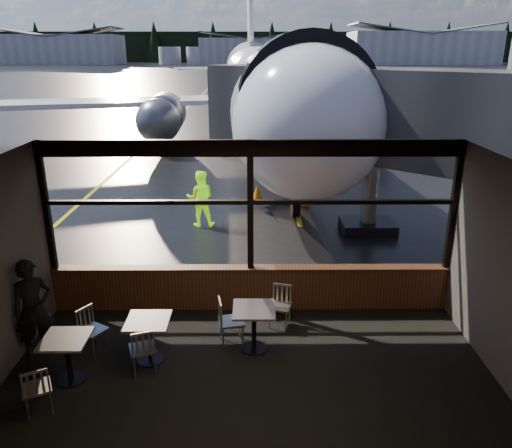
{
  "coord_description": "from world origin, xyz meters",
  "views": [
    {
      "loc": [
        0.05,
        -9.21,
        5.08
      ],
      "look_at": [
        0.11,
        1.0,
        1.5
      ],
      "focal_mm": 35.0,
      "sensor_mm": 36.0,
      "label": 1
    }
  ],
  "objects_px": {
    "cafe_table_near": "(254,329)",
    "passenger": "(33,309)",
    "jet_bridge": "(372,142)",
    "cafe_table_left": "(68,359)",
    "cafe_table_mid": "(149,340)",
    "cone_nose": "(257,192)",
    "ground_crew": "(200,198)",
    "chair_near_n": "(280,307)",
    "chair_mid_w": "(93,331)",
    "chair_mid_s": "(143,349)",
    "cone_wing": "(155,137)",
    "airliner": "(265,33)",
    "cone_extra": "(305,197)",
    "chair_left_s": "(37,388)",
    "chair_near_w": "(231,322)"
  },
  "relations": [
    {
      "from": "jet_bridge",
      "to": "ground_crew",
      "type": "xyz_separation_m",
      "value": [
        -5.13,
        -0.31,
        -1.63
      ]
    },
    {
      "from": "airliner",
      "to": "chair_mid_s",
      "type": "xyz_separation_m",
      "value": [
        -2.5,
        -21.21,
        -5.49
      ]
    },
    {
      "from": "jet_bridge",
      "to": "cone_nose",
      "type": "xyz_separation_m",
      "value": [
        -3.4,
        2.42,
        -2.21
      ]
    },
    {
      "from": "cafe_table_near",
      "to": "chair_near_n",
      "type": "distance_m",
      "value": 0.92
    },
    {
      "from": "cone_wing",
      "to": "airliner",
      "type": "bearing_deg",
      "value": -5.88
    },
    {
      "from": "ground_crew",
      "to": "chair_near_n",
      "type": "bearing_deg",
      "value": 107.3
    },
    {
      "from": "cafe_table_left",
      "to": "cone_wing",
      "type": "relative_size",
      "value": 1.39
    },
    {
      "from": "cone_nose",
      "to": "airliner",
      "type": "bearing_deg",
      "value": 87.3
    },
    {
      "from": "cone_wing",
      "to": "cone_extra",
      "type": "height_order",
      "value": "cone_wing"
    },
    {
      "from": "cafe_table_mid",
      "to": "cone_nose",
      "type": "height_order",
      "value": "cafe_table_mid"
    },
    {
      "from": "chair_mid_s",
      "to": "cone_wing",
      "type": "xyz_separation_m",
      "value": [
        -3.82,
        21.86,
        -0.14
      ]
    },
    {
      "from": "airliner",
      "to": "cafe_table_mid",
      "type": "height_order",
      "value": "airliner"
    },
    {
      "from": "chair_near_n",
      "to": "cone_nose",
      "type": "height_order",
      "value": "chair_near_n"
    },
    {
      "from": "jet_bridge",
      "to": "cafe_table_near",
      "type": "xyz_separation_m",
      "value": [
        -3.54,
        -7.0,
        -2.08
      ]
    },
    {
      "from": "passenger",
      "to": "cone_extra",
      "type": "distance_m",
      "value": 10.58
    },
    {
      "from": "chair_left_s",
      "to": "cone_extra",
      "type": "xyz_separation_m",
      "value": [
        4.98,
        10.45,
        -0.14
      ]
    },
    {
      "from": "chair_near_w",
      "to": "cafe_table_mid",
      "type": "bearing_deg",
      "value": -80.47
    },
    {
      "from": "cone_wing",
      "to": "cone_extra",
      "type": "relative_size",
      "value": 1.05
    },
    {
      "from": "cafe_table_mid",
      "to": "cone_nose",
      "type": "bearing_deg",
      "value": 78.82
    },
    {
      "from": "chair_near_n",
      "to": "airliner",
      "type": "bearing_deg",
      "value": -75.26
    },
    {
      "from": "cafe_table_mid",
      "to": "chair_near_w",
      "type": "distance_m",
      "value": 1.47
    },
    {
      "from": "jet_bridge",
      "to": "chair_near_n",
      "type": "distance_m",
      "value": 7.23
    },
    {
      "from": "passenger",
      "to": "cone_extra",
      "type": "xyz_separation_m",
      "value": [
        5.56,
        8.97,
        -0.63
      ]
    },
    {
      "from": "jet_bridge",
      "to": "chair_mid_s",
      "type": "relative_size",
      "value": 13.26
    },
    {
      "from": "chair_near_w",
      "to": "chair_mid_s",
      "type": "bearing_deg",
      "value": -70.86
    },
    {
      "from": "airliner",
      "to": "jet_bridge",
      "type": "distance_m",
      "value": 14.28
    },
    {
      "from": "cafe_table_left",
      "to": "chair_mid_w",
      "type": "height_order",
      "value": "chair_mid_w"
    },
    {
      "from": "jet_bridge",
      "to": "cone_extra",
      "type": "bearing_deg",
      "value": 133.69
    },
    {
      "from": "chair_left_s",
      "to": "passenger",
      "type": "bearing_deg",
      "value": 85.28
    },
    {
      "from": "chair_mid_w",
      "to": "cone_extra",
      "type": "bearing_deg",
      "value": -175.09
    },
    {
      "from": "cafe_table_near",
      "to": "passenger",
      "type": "distance_m",
      "value": 3.8
    },
    {
      "from": "chair_mid_s",
      "to": "chair_left_s",
      "type": "distance_m",
      "value": 1.66
    },
    {
      "from": "cafe_table_mid",
      "to": "ground_crew",
      "type": "xyz_separation_m",
      "value": [
        0.19,
        7.03,
        0.45
      ]
    },
    {
      "from": "cafe_table_mid",
      "to": "cafe_table_left",
      "type": "xyz_separation_m",
      "value": [
        -1.19,
        -0.54,
        -0.0
      ]
    },
    {
      "from": "chair_near_w",
      "to": "chair_mid_w",
      "type": "height_order",
      "value": "chair_near_w"
    },
    {
      "from": "chair_mid_w",
      "to": "jet_bridge",
      "type": "bearing_deg",
      "value": 170.42
    },
    {
      "from": "jet_bridge",
      "to": "chair_left_s",
      "type": "height_order",
      "value": "jet_bridge"
    },
    {
      "from": "jet_bridge",
      "to": "ground_crew",
      "type": "bearing_deg",
      "value": -176.53
    },
    {
      "from": "jet_bridge",
      "to": "cafe_table_left",
      "type": "height_order",
      "value": "jet_bridge"
    },
    {
      "from": "cafe_table_near",
      "to": "passenger",
      "type": "relative_size",
      "value": 0.45
    },
    {
      "from": "cafe_table_mid",
      "to": "chair_mid_w",
      "type": "distance_m",
      "value": 1.08
    },
    {
      "from": "jet_bridge",
      "to": "chair_mid_s",
      "type": "height_order",
      "value": "jet_bridge"
    },
    {
      "from": "cone_extra",
      "to": "chair_left_s",
      "type": "bearing_deg",
      "value": -115.49
    },
    {
      "from": "ground_crew",
      "to": "cone_wing",
      "type": "distance_m",
      "value": 15.09
    },
    {
      "from": "airliner",
      "to": "passenger",
      "type": "xyz_separation_m",
      "value": [
        -4.43,
        -20.71,
        -5.02
      ]
    },
    {
      "from": "airliner",
      "to": "chair_mid_s",
      "type": "height_order",
      "value": "airliner"
    },
    {
      "from": "cafe_table_near",
      "to": "ground_crew",
      "type": "relative_size",
      "value": 0.48
    },
    {
      "from": "cafe_table_left",
      "to": "chair_near_w",
      "type": "relative_size",
      "value": 0.86
    },
    {
      "from": "airliner",
      "to": "cone_nose",
      "type": "xyz_separation_m",
      "value": [
        -0.53,
        -11.14,
        -5.64
      ]
    },
    {
      "from": "cafe_table_left",
      "to": "chair_mid_w",
      "type": "relative_size",
      "value": 0.95
    }
  ]
}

